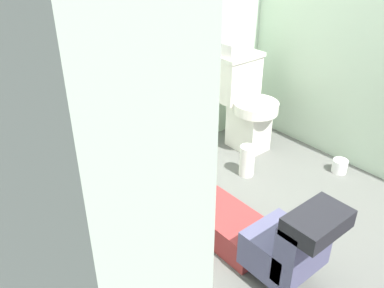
{
  "coord_description": "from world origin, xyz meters",
  "views": [
    {
      "loc": [
        -1.37,
        -1.22,
        1.67
      ],
      "look_at": [
        -0.01,
        0.44,
        0.45
      ],
      "focal_mm": 37.95,
      "sensor_mm": 36.0,
      "label": 1
    }
  ],
  "objects_px": {
    "paper_towel_roll": "(247,161)",
    "bottle_pink": "(29,93)",
    "vanity_cabinet": "(44,177)",
    "bottle_clear": "(38,85)",
    "bottle_amber": "(2,99)",
    "toilet": "(246,104)",
    "faucet": "(17,92)",
    "toilet_paper_roll": "(340,166)",
    "tissue_box": "(237,49)",
    "person_plumber": "(252,231)",
    "bottle_green": "(14,95)"
  },
  "relations": [
    {
      "from": "paper_towel_roll",
      "to": "bottle_pink",
      "type": "bearing_deg",
      "value": 164.98
    },
    {
      "from": "vanity_cabinet",
      "to": "paper_towel_roll",
      "type": "distance_m",
      "value": 1.4
    },
    {
      "from": "vanity_cabinet",
      "to": "bottle_clear",
      "type": "distance_m",
      "value": 0.5
    },
    {
      "from": "vanity_cabinet",
      "to": "bottle_amber",
      "type": "distance_m",
      "value": 0.48
    },
    {
      "from": "toilet",
      "to": "bottle_amber",
      "type": "bearing_deg",
      "value": 179.1
    },
    {
      "from": "faucet",
      "to": "toilet_paper_roll",
      "type": "relative_size",
      "value": 0.91
    },
    {
      "from": "faucet",
      "to": "toilet_paper_roll",
      "type": "bearing_deg",
      "value": -23.31
    },
    {
      "from": "vanity_cabinet",
      "to": "paper_towel_roll",
      "type": "xyz_separation_m",
      "value": [
        1.34,
        -0.26,
        -0.3
      ]
    },
    {
      "from": "tissue_box",
      "to": "bottle_clear",
      "type": "relative_size",
      "value": 1.4
    },
    {
      "from": "person_plumber",
      "to": "bottle_green",
      "type": "xyz_separation_m",
      "value": [
        -0.81,
        0.94,
        0.7
      ]
    },
    {
      "from": "vanity_cabinet",
      "to": "bottle_pink",
      "type": "height_order",
      "value": "bottle_pink"
    },
    {
      "from": "faucet",
      "to": "paper_towel_roll",
      "type": "bearing_deg",
      "value": -16.87
    },
    {
      "from": "bottle_amber",
      "to": "bottle_clear",
      "type": "bearing_deg",
      "value": 3.29
    },
    {
      "from": "vanity_cabinet",
      "to": "bottle_clear",
      "type": "relative_size",
      "value": 5.22
    },
    {
      "from": "bottle_amber",
      "to": "bottle_green",
      "type": "height_order",
      "value": "bottle_green"
    },
    {
      "from": "toilet",
      "to": "tissue_box",
      "type": "xyz_separation_m",
      "value": [
        -0.04,
        0.09,
        0.43
      ]
    },
    {
      "from": "vanity_cabinet",
      "to": "bottle_pink",
      "type": "distance_m",
      "value": 0.46
    },
    {
      "from": "tissue_box",
      "to": "bottle_amber",
      "type": "xyz_separation_m",
      "value": [
        -1.7,
        -0.06,
        0.08
      ]
    },
    {
      "from": "person_plumber",
      "to": "bottle_amber",
      "type": "xyz_separation_m",
      "value": [
        -0.87,
        0.93,
        0.7
      ]
    },
    {
      "from": "person_plumber",
      "to": "bottle_amber",
      "type": "height_order",
      "value": "bottle_amber"
    },
    {
      "from": "tissue_box",
      "to": "bottle_green",
      "type": "bearing_deg",
      "value": -178.04
    },
    {
      "from": "tissue_box",
      "to": "paper_towel_roll",
      "type": "xyz_separation_m",
      "value": [
        -0.25,
        -0.41,
        -0.68
      ]
    },
    {
      "from": "bottle_pink",
      "to": "paper_towel_roll",
      "type": "height_order",
      "value": "bottle_pink"
    },
    {
      "from": "bottle_pink",
      "to": "bottle_amber",
      "type": "bearing_deg",
      "value": -178.65
    },
    {
      "from": "bottle_green",
      "to": "bottle_clear",
      "type": "distance_m",
      "value": 0.13
    },
    {
      "from": "tissue_box",
      "to": "toilet_paper_roll",
      "type": "bearing_deg",
      "value": -69.72
    },
    {
      "from": "bottle_green",
      "to": "paper_towel_roll",
      "type": "relative_size",
      "value": 0.51
    },
    {
      "from": "bottle_green",
      "to": "toilet",
      "type": "bearing_deg",
      "value": -1.18
    },
    {
      "from": "bottle_green",
      "to": "tissue_box",
      "type": "bearing_deg",
      "value": 1.96
    },
    {
      "from": "faucet",
      "to": "bottle_amber",
      "type": "height_order",
      "value": "bottle_amber"
    },
    {
      "from": "tissue_box",
      "to": "faucet",
      "type": "bearing_deg",
      "value": -179.96
    },
    {
      "from": "tissue_box",
      "to": "toilet_paper_roll",
      "type": "height_order",
      "value": "tissue_box"
    },
    {
      "from": "bottle_amber",
      "to": "bottle_clear",
      "type": "distance_m",
      "value": 0.19
    },
    {
      "from": "vanity_cabinet",
      "to": "bottle_amber",
      "type": "relative_size",
      "value": 7.29
    },
    {
      "from": "toilet",
      "to": "vanity_cabinet",
      "type": "distance_m",
      "value": 1.65
    },
    {
      "from": "paper_towel_roll",
      "to": "toilet_paper_roll",
      "type": "height_order",
      "value": "paper_towel_roll"
    },
    {
      "from": "faucet",
      "to": "bottle_clear",
      "type": "bearing_deg",
      "value": -28.03
    },
    {
      "from": "bottle_clear",
      "to": "paper_towel_roll",
      "type": "xyz_separation_m",
      "value": [
        1.25,
        -0.36,
        -0.78
      ]
    },
    {
      "from": "bottle_amber",
      "to": "bottle_green",
      "type": "distance_m",
      "value": 0.06
    },
    {
      "from": "paper_towel_roll",
      "to": "toilet_paper_roll",
      "type": "relative_size",
      "value": 2.14
    },
    {
      "from": "toilet",
      "to": "paper_towel_roll",
      "type": "xyz_separation_m",
      "value": [
        -0.3,
        -0.32,
        -0.25
      ]
    },
    {
      "from": "vanity_cabinet",
      "to": "bottle_pink",
      "type": "relative_size",
      "value": 8.11
    },
    {
      "from": "toilet_paper_roll",
      "to": "bottle_clear",
      "type": "bearing_deg",
      "value": 156.95
    },
    {
      "from": "tissue_box",
      "to": "bottle_clear",
      "type": "xyz_separation_m",
      "value": [
        -1.51,
        -0.05,
        0.1
      ]
    },
    {
      "from": "bottle_clear",
      "to": "bottle_pink",
      "type": "bearing_deg",
      "value": -171.71
    },
    {
      "from": "faucet",
      "to": "bottle_amber",
      "type": "relative_size",
      "value": 0.89
    },
    {
      "from": "bottle_green",
      "to": "paper_towel_roll",
      "type": "bearing_deg",
      "value": -14.37
    },
    {
      "from": "toilet",
      "to": "bottle_clear",
      "type": "xyz_separation_m",
      "value": [
        -1.55,
        0.04,
        0.53
      ]
    },
    {
      "from": "bottle_pink",
      "to": "bottle_clear",
      "type": "distance_m",
      "value": 0.06
    },
    {
      "from": "person_plumber",
      "to": "tissue_box",
      "type": "distance_m",
      "value": 1.44
    }
  ]
}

